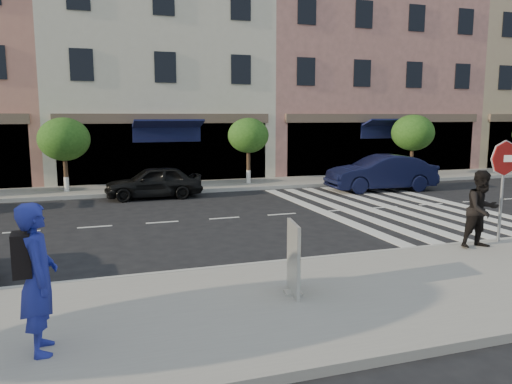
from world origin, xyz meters
name	(u,v)px	position (x,y,z in m)	size (l,w,h in m)	color
ground	(266,249)	(0.00, 0.00, 0.00)	(120.00, 120.00, 0.00)	black
sidewalk_near	(338,298)	(0.00, -3.75, 0.07)	(60.00, 4.50, 0.15)	gray
sidewalk_far	(184,187)	(0.00, 11.00, 0.07)	(60.00, 3.00, 0.15)	gray
building_centre	(153,75)	(-0.50, 17.00, 5.50)	(11.00, 9.00, 11.00)	beige
building_east_mid	(348,63)	(11.50, 17.00, 6.50)	(13.00, 9.00, 13.00)	tan
building_east_far	(506,76)	(24.00, 17.00, 6.00)	(12.00, 9.00, 12.00)	tan
street_tree_wb	(64,140)	(-5.00, 10.80, 2.31)	(2.10, 2.10, 3.06)	#473323
street_tree_c	(248,136)	(3.00, 10.80, 2.36)	(1.90, 1.90, 3.04)	#473323
street_tree_ea	(413,133)	(12.00, 10.80, 2.39)	(2.20, 2.20, 3.19)	#473323
stop_sign	(504,168)	(5.64, -1.67, 2.00)	(0.85, 0.33, 2.55)	gray
photographer	(38,278)	(-4.79, -4.41, 1.17)	(0.74, 0.49, 2.04)	navy
walker	(482,209)	(4.73, -2.00, 1.08)	(0.91, 0.71, 1.86)	black
poster_board	(294,259)	(-0.74, -3.46, 0.78)	(0.35, 0.84, 1.29)	beige
car_far_mid	(154,182)	(-1.65, 8.76, 0.65)	(1.53, 3.81, 1.30)	black
car_far_right	(381,173)	(8.12, 7.60, 0.79)	(1.67, 4.78, 1.58)	black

